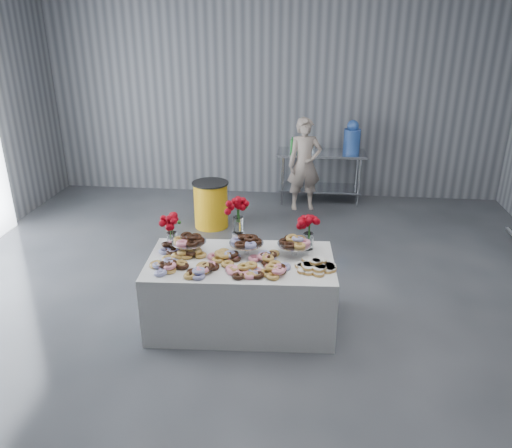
{
  "coord_description": "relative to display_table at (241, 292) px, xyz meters",
  "views": [
    {
      "loc": [
        0.6,
        -4.32,
        3.05
      ],
      "look_at": [
        0.08,
        0.62,
        0.97
      ],
      "focal_mm": 35.0,
      "sensor_mm": 36.0,
      "label": 1
    }
  ],
  "objects": [
    {
      "name": "ground",
      "position": [
        0.03,
        -0.18,
        -0.38
      ],
      "size": [
        9.0,
        9.0,
        0.0
      ],
      "primitive_type": "plane",
      "color": "#323439",
      "rests_on": "ground"
    },
    {
      "name": "room_walls",
      "position": [
        -0.24,
        -0.11,
        2.26
      ],
      "size": [
        8.04,
        9.04,
        4.02
      ],
      "color": "slate",
      "rests_on": "ground"
    },
    {
      "name": "display_table",
      "position": [
        0.0,
        0.0,
        0.0
      ],
      "size": [
        1.95,
        1.11,
        0.75
      ],
      "primitive_type": "cube",
      "rotation": [
        0.0,
        0.0,
        0.06
      ],
      "color": "silver",
      "rests_on": "ground"
    },
    {
      "name": "prep_table",
      "position": [
        0.87,
        3.92,
        0.24
      ],
      "size": [
        1.5,
        0.6,
        0.9
      ],
      "color": "silver",
      "rests_on": "ground"
    },
    {
      "name": "donut_mounds",
      "position": [
        0.0,
        -0.05,
        0.42
      ],
      "size": [
        1.85,
        0.9,
        0.09
      ],
      "primitive_type": null,
      "rotation": [
        0.0,
        0.0,
        0.06
      ],
      "color": "#BA9244",
      "rests_on": "display_table"
    },
    {
      "name": "cake_stand_left",
      "position": [
        -0.56,
        0.12,
        0.52
      ],
      "size": [
        0.36,
        0.36,
        0.17
      ],
      "color": "silver",
      "rests_on": "display_table"
    },
    {
      "name": "cake_stand_mid",
      "position": [
        0.04,
        0.15,
        0.52
      ],
      "size": [
        0.36,
        0.36,
        0.17
      ],
      "color": "silver",
      "rests_on": "display_table"
    },
    {
      "name": "cake_stand_right",
      "position": [
        0.54,
        0.18,
        0.52
      ],
      "size": [
        0.36,
        0.36,
        0.17
      ],
      "color": "silver",
      "rests_on": "display_table"
    },
    {
      "name": "danish_pile",
      "position": [
        0.76,
        -0.11,
        0.43
      ],
      "size": [
        0.48,
        0.48,
        0.11
      ],
      "primitive_type": null,
      "color": "white",
      "rests_on": "display_table"
    },
    {
      "name": "bouquet_left",
      "position": [
        -0.76,
        0.21,
        0.67
      ],
      "size": [
        0.26,
        0.26,
        0.42
      ],
      "color": "white",
      "rests_on": "display_table"
    },
    {
      "name": "bouquet_right",
      "position": [
        0.68,
        0.34,
        0.67
      ],
      "size": [
        0.26,
        0.26,
        0.42
      ],
      "color": "white",
      "rests_on": "display_table"
    },
    {
      "name": "bouquet_center",
      "position": [
        -0.07,
        0.35,
        0.75
      ],
      "size": [
        0.26,
        0.26,
        0.57
      ],
      "color": "silver",
      "rests_on": "display_table"
    },
    {
      "name": "water_jug",
      "position": [
        1.37,
        3.92,
        0.77
      ],
      "size": [
        0.28,
        0.28,
        0.55
      ],
      "color": "#3F73D9",
      "rests_on": "prep_table"
    },
    {
      "name": "drink_bottles",
      "position": [
        0.55,
        3.82,
        0.66
      ],
      "size": [
        0.54,
        0.08,
        0.27
      ],
      "primitive_type": null,
      "color": "#268C33",
      "rests_on": "prep_table"
    },
    {
      "name": "person",
      "position": [
        0.59,
        3.54,
        0.4
      ],
      "size": [
        0.63,
        0.47,
        1.55
      ],
      "primitive_type": "imported",
      "rotation": [
        0.0,
        0.0,
        0.19
      ],
      "color": "#CC8C93",
      "rests_on": "ground"
    },
    {
      "name": "trash_barrel",
      "position": [
        -0.82,
        2.6,
        -0.02
      ],
      "size": [
        0.56,
        0.56,
        0.72
      ],
      "rotation": [
        0.0,
        0.0,
        -0.42
      ],
      "color": "#F6AE14",
      "rests_on": "ground"
    }
  ]
}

